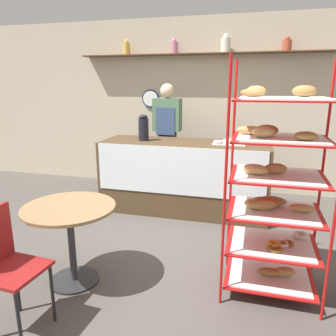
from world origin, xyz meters
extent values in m
plane|color=#4C4742|center=(0.00, 0.00, 0.00)|extent=(14.00, 14.00, 0.00)
cube|color=beige|center=(0.00, 2.44, 1.35)|extent=(10.00, 0.06, 2.70)
cube|color=#4C331E|center=(0.00, 2.29, 2.14)|extent=(3.82, 0.24, 0.02)
cylinder|color=gold|center=(-1.18, 2.29, 2.24)|extent=(0.12, 0.12, 0.18)
sphere|color=gold|center=(-1.18, 2.29, 2.35)|extent=(0.06, 0.06, 0.06)
cylinder|color=#CC7F99|center=(-0.40, 2.29, 2.23)|extent=(0.13, 0.13, 0.17)
sphere|color=#CC7F99|center=(-0.40, 2.29, 2.34)|extent=(0.07, 0.07, 0.07)
cylinder|color=silver|center=(0.38, 2.29, 2.25)|extent=(0.14, 0.14, 0.20)
sphere|color=silver|center=(0.38, 2.29, 2.37)|extent=(0.08, 0.08, 0.08)
cylinder|color=#B24C33|center=(1.24, 2.29, 2.22)|extent=(0.13, 0.13, 0.15)
sphere|color=#B24C33|center=(1.24, 2.29, 2.31)|extent=(0.07, 0.07, 0.07)
cylinder|color=navy|center=(-0.82, 2.39, 1.46)|extent=(0.29, 0.03, 0.29)
cylinder|color=white|center=(-0.82, 2.37, 1.46)|extent=(0.25, 0.00, 0.25)
cube|color=#4C3823|center=(0.00, 1.31, 0.48)|extent=(2.22, 0.74, 0.95)
cube|color=silver|center=(0.00, 0.94, 0.65)|extent=(2.14, 0.01, 0.61)
cylinder|color=#B71414|center=(0.71, -0.57, 0.95)|extent=(0.02, 0.02, 1.90)
cylinder|color=#B71414|center=(0.71, 0.02, 0.95)|extent=(0.02, 0.02, 1.90)
cylinder|color=#B71414|center=(1.46, 0.02, 0.95)|extent=(0.02, 0.02, 1.90)
cube|color=#B71414|center=(1.08, -0.27, 0.12)|extent=(0.72, 0.57, 0.01)
cube|color=white|center=(1.08, -0.27, 0.13)|extent=(0.64, 0.50, 0.01)
ellipsoid|color=olive|center=(1.08, -0.30, 0.17)|extent=(0.21, 0.09, 0.07)
ellipsoid|color=#B27F47|center=(1.21, -0.27, 0.18)|extent=(0.18, 0.11, 0.08)
cube|color=#B71414|center=(1.08, -0.27, 0.41)|extent=(0.72, 0.57, 0.01)
cube|color=white|center=(1.08, -0.27, 0.42)|extent=(0.64, 0.50, 0.01)
torus|color=silver|center=(1.17, -0.30, 0.45)|extent=(0.11, 0.11, 0.03)
torus|color=brown|center=(1.21, -0.28, 0.45)|extent=(0.10, 0.10, 0.03)
torus|color=brown|center=(1.10, -0.41, 0.45)|extent=(0.11, 0.11, 0.03)
torus|color=silver|center=(1.33, -0.11, 0.45)|extent=(0.14, 0.14, 0.04)
torus|color=gold|center=(1.10, -0.34, 0.45)|extent=(0.12, 0.12, 0.04)
cube|color=#B71414|center=(1.08, -0.27, 0.71)|extent=(0.72, 0.57, 0.01)
cube|color=white|center=(1.08, -0.27, 0.72)|extent=(0.64, 0.50, 0.01)
ellipsoid|color=#B27F47|center=(0.98, -0.32, 0.77)|extent=(0.25, 0.14, 0.09)
ellipsoid|color=#B27F47|center=(0.92, -0.29, 0.76)|extent=(0.18, 0.12, 0.08)
ellipsoid|color=#B27F47|center=(1.08, -0.15, 0.76)|extent=(0.23, 0.14, 0.07)
ellipsoid|color=tan|center=(1.29, -0.28, 0.76)|extent=(0.20, 0.10, 0.06)
ellipsoid|color=olive|center=(1.02, -0.22, 0.76)|extent=(0.24, 0.14, 0.08)
cube|color=#B71414|center=(1.08, -0.27, 1.00)|extent=(0.72, 0.57, 0.01)
cube|color=white|center=(1.08, -0.27, 1.01)|extent=(0.64, 0.50, 0.01)
ellipsoid|color=tan|center=(0.91, -0.33, 1.06)|extent=(0.22, 0.14, 0.08)
ellipsoid|color=#B27F47|center=(1.07, -0.27, 1.06)|extent=(0.19, 0.12, 0.08)
cube|color=#B71414|center=(1.08, -0.27, 1.29)|extent=(0.72, 0.57, 0.01)
cube|color=white|center=(1.08, -0.27, 1.30)|extent=(0.64, 0.50, 0.01)
ellipsoid|color=tan|center=(0.95, -0.35, 1.35)|extent=(0.18, 0.12, 0.09)
ellipsoid|color=olive|center=(1.24, -0.40, 1.34)|extent=(0.17, 0.11, 0.06)
ellipsoid|color=tan|center=(0.85, -0.21, 1.34)|extent=(0.21, 0.09, 0.07)
ellipsoid|color=olive|center=(0.98, -0.22, 1.35)|extent=(0.18, 0.11, 0.08)
cube|color=#B71414|center=(1.08, -0.27, 1.58)|extent=(0.72, 0.57, 0.01)
cube|color=white|center=(1.08, -0.27, 1.60)|extent=(0.64, 0.50, 0.01)
ellipsoid|color=#B27F47|center=(0.88, -0.12, 1.64)|extent=(0.16, 0.09, 0.08)
ellipsoid|color=olive|center=(0.86, -0.22, 1.63)|extent=(0.21, 0.12, 0.06)
ellipsoid|color=olive|center=(1.23, -0.17, 1.65)|extent=(0.19, 0.12, 0.09)
cube|color=#282833|center=(-0.38, 1.84, 0.51)|extent=(0.24, 0.19, 1.02)
cube|color=#4C7051|center=(-0.38, 1.84, 1.25)|extent=(0.40, 0.22, 0.47)
cube|color=#334770|center=(-0.38, 1.72, 1.17)|extent=(0.28, 0.01, 0.40)
sphere|color=beige|center=(-0.38, 1.84, 1.60)|extent=(0.21, 0.21, 0.21)
cylinder|color=#262628|center=(-0.57, -0.61, 0.01)|extent=(0.43, 0.43, 0.02)
cylinder|color=#333338|center=(-0.57, -0.61, 0.35)|extent=(0.06, 0.06, 0.66)
cylinder|color=olive|center=(-0.57, -0.61, 0.69)|extent=(0.78, 0.78, 0.02)
cylinder|color=black|center=(-0.47, -1.42, 0.23)|extent=(0.02, 0.02, 0.46)
cylinder|color=black|center=(-0.45, -1.09, 0.23)|extent=(0.02, 0.02, 0.46)
cylinder|color=black|center=(-0.77, -1.07, 0.23)|extent=(0.02, 0.02, 0.46)
cube|color=maroon|center=(-0.62, -1.24, 0.48)|extent=(0.41, 0.41, 0.03)
cylinder|color=black|center=(-0.56, 1.28, 1.10)|extent=(0.14, 0.14, 0.30)
ellipsoid|color=black|center=(-0.56, 1.28, 1.27)|extent=(0.12, 0.12, 0.05)
cube|color=white|center=(0.58, 1.34, 0.96)|extent=(0.41, 0.32, 0.01)
torus|color=#EAB2C1|center=(0.56, 1.41, 0.98)|extent=(0.12, 0.12, 0.04)
torus|color=#EAB2C1|center=(0.44, 1.25, 0.98)|extent=(0.12, 0.12, 0.04)
torus|color=silver|center=(0.55, 1.35, 0.98)|extent=(0.13, 0.13, 0.04)
torus|color=brown|center=(0.67, 1.35, 0.98)|extent=(0.11, 0.11, 0.03)
camera|label=1|loc=(0.90, -2.87, 1.70)|focal=35.00mm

